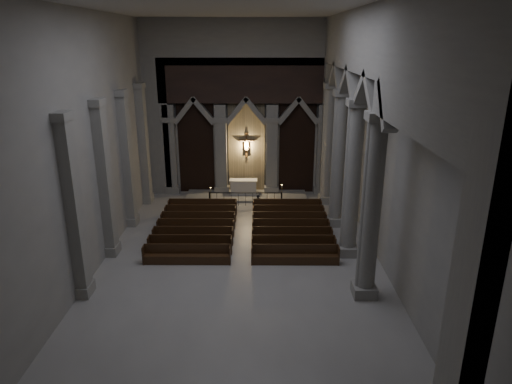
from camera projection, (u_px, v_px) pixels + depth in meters
room at (239, 113)px, 20.00m from camera, size 24.00×24.10×12.00m
sanctuary_wall at (246, 101)px, 31.24m from camera, size 14.00×0.77×12.00m
right_arcade at (358, 104)px, 21.15m from camera, size 1.00×24.00×12.00m
left_pilasters at (117, 171)px, 24.53m from camera, size 0.60×13.00×8.03m
sanctuary_step at (246, 196)px, 32.45m from camera, size 8.50×2.60×0.15m
altar at (243, 186)px, 32.62m from camera, size 1.98×0.79×1.01m
altar_rail at (246, 197)px, 30.51m from camera, size 4.91×0.09×0.96m
candle_stand_left at (211, 200)px, 30.81m from camera, size 0.21×0.21×1.23m
candle_stand_right at (282, 197)px, 31.31m from camera, size 0.21×0.21×1.27m
pews at (243, 230)px, 25.97m from camera, size 9.77×7.25×0.98m
worshipper at (258, 203)px, 29.57m from camera, size 0.43×0.30×1.12m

